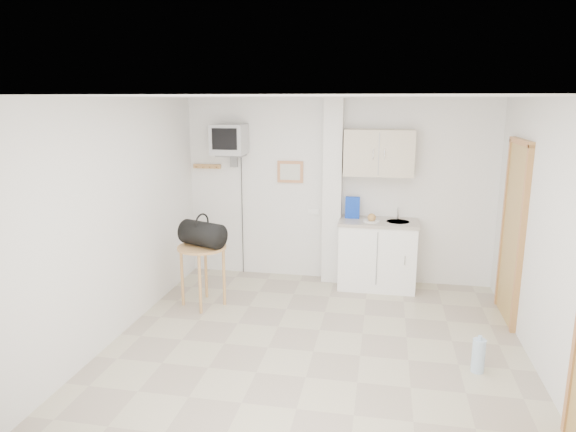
% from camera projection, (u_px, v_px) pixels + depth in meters
% --- Properties ---
extents(ground, '(4.50, 4.50, 0.00)m').
position_uv_depth(ground, '(313.00, 352.00, 5.16)').
color(ground, '#B8AE92').
rests_on(ground, ground).
extents(room_envelope, '(4.24, 4.54, 2.55)m').
position_uv_depth(room_envelope, '(342.00, 201.00, 4.86)').
color(room_envelope, white).
rests_on(room_envelope, ground).
extents(kitchenette, '(1.03, 0.58, 2.10)m').
position_uv_depth(kitchenette, '(378.00, 229.00, 6.80)').
color(kitchenette, white).
rests_on(kitchenette, ground).
extents(crt_television, '(0.44, 0.45, 2.15)m').
position_uv_depth(crt_television, '(229.00, 140.00, 6.93)').
color(crt_television, slate).
rests_on(crt_television, ground).
extents(round_table, '(0.59, 0.59, 0.75)m').
position_uv_depth(round_table, '(202.00, 255.00, 6.19)').
color(round_table, tan).
rests_on(round_table, ground).
extents(duffel_bag, '(0.61, 0.48, 0.40)m').
position_uv_depth(duffel_bag, '(202.00, 234.00, 6.15)').
color(duffel_bag, black).
rests_on(duffel_bag, round_table).
extents(water_bottle, '(0.12, 0.12, 0.36)m').
position_uv_depth(water_bottle, '(478.00, 355.00, 4.74)').
color(water_bottle, '#A8C4DE').
rests_on(water_bottle, ground).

